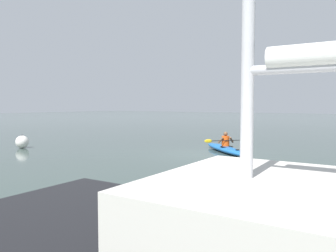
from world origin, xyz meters
TOP-DOWN VIEW (x-y plane):
  - ground_plane at (0.00, 0.00)m, footprint 160.00×160.00m
  - kayak at (-0.56, -1.42)m, footprint 3.78×3.61m
  - kayaker at (-0.57, -1.41)m, footprint 1.64×1.75m
  - mooring_buoy_orange_mid at (9.34, 3.16)m, footprint 0.69×0.69m

SIDE VIEW (x-z plane):
  - ground_plane at x=0.00m, z-range 0.00..0.00m
  - kayak at x=-0.56m, z-range 0.00..0.32m
  - mooring_buoy_orange_mid at x=9.34m, z-range -0.02..0.71m
  - kayaker at x=-0.57m, z-range 0.25..0.96m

